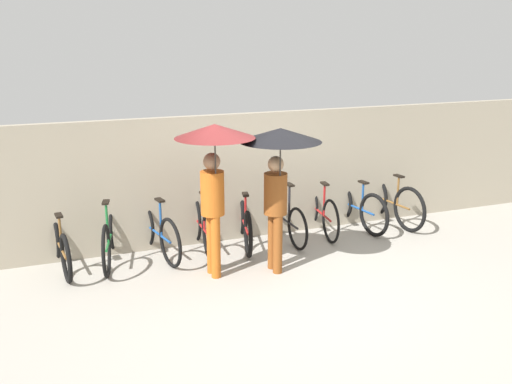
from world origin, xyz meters
The scene contains 13 objects.
ground_plane centered at (0.00, 0.00, 0.00)m, with size 30.00×30.00×0.00m, color #9E998E.
back_wall centered at (0.00, 2.18, 1.02)m, with size 13.50×0.12×2.03m.
parked_bicycle_0 centered at (-2.75, 1.84, 0.36)m, with size 0.44×1.64×1.08m.
parked_bicycle_1 centered at (-2.06, 1.86, 0.39)m, with size 0.54×1.74×1.06m.
parked_bicycle_2 centered at (-1.38, 1.87, 0.38)m, with size 0.50×1.70×0.98m.
parked_bicycle_3 centered at (-0.69, 1.84, 0.40)m, with size 0.44×1.72×1.09m.
parked_bicycle_4 centered at (0.00, 1.83, 0.37)m, with size 0.56×1.67×1.09m.
parked_bicycle_5 centered at (0.69, 1.83, 0.36)m, with size 0.44×1.64×1.09m.
parked_bicycle_6 centered at (1.38, 1.92, 0.38)m, with size 0.44×1.67×1.08m.
parked_bicycle_7 centered at (2.06, 1.92, 0.37)m, with size 0.44×1.67×0.98m.
parked_bicycle_8 centered at (2.75, 1.91, 0.40)m, with size 0.44×1.73×0.97m.
pedestrian_leading centered at (-0.78, 0.79, 1.68)m, with size 1.04×1.04×2.12m.
pedestrian_center centered at (0.06, 0.63, 1.65)m, with size 1.09×1.09×2.05m.
Camera 1 is at (-2.86, -6.15, 3.24)m, focal length 40.00 mm.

